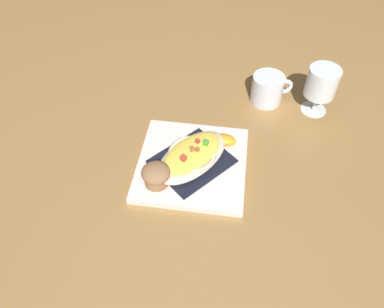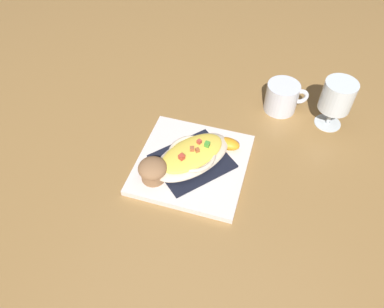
% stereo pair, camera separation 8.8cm
% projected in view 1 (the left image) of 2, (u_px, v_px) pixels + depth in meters
% --- Properties ---
extents(ground_plane, '(2.60, 2.60, 0.00)m').
position_uv_depth(ground_plane, '(192.00, 166.00, 0.92)').
color(ground_plane, olive).
extents(square_plate, '(0.27, 0.27, 0.02)m').
position_uv_depth(square_plate, '(192.00, 164.00, 0.91)').
color(square_plate, white).
rests_on(square_plate, ground_plane).
extents(folded_napkin, '(0.22, 0.23, 0.01)m').
position_uv_depth(folded_napkin, '(192.00, 161.00, 0.91)').
color(folded_napkin, black).
rests_on(folded_napkin, square_plate).
extents(gratin_dish, '(0.21, 0.23, 0.05)m').
position_uv_depth(gratin_dish, '(192.00, 155.00, 0.89)').
color(gratin_dish, beige).
rests_on(gratin_dish, folded_napkin).
extents(muffin, '(0.07, 0.07, 0.05)m').
position_uv_depth(muffin, '(156.00, 175.00, 0.85)').
color(muffin, '#936742').
rests_on(muffin, square_plate).
extents(orange_garnish, '(0.06, 0.05, 0.03)m').
position_uv_depth(orange_garnish, '(225.00, 140.00, 0.94)').
color(orange_garnish, '#5D2855').
rests_on(orange_garnish, square_plate).
extents(coffee_mug, '(0.12, 0.09, 0.08)m').
position_uv_depth(coffee_mug, '(267.00, 90.00, 1.05)').
color(coffee_mug, white).
rests_on(coffee_mug, ground_plane).
extents(stemmed_glass, '(0.08, 0.08, 0.14)m').
position_uv_depth(stemmed_glass, '(321.00, 85.00, 0.99)').
color(stemmed_glass, white).
rests_on(stemmed_glass, ground_plane).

